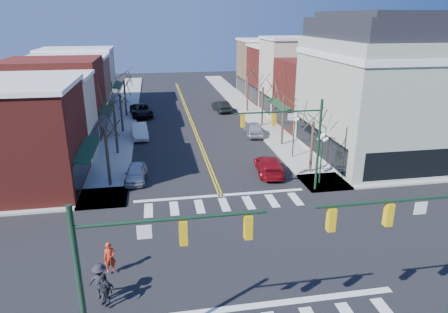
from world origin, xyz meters
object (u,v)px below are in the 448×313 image
lamppost_corner (322,150)px  car_left_mid (139,131)px  lamppost_midblock (294,128)px  pedestrian_red_a (110,257)px  pedestrian_dark_a (105,289)px  car_right_mid (254,129)px  car_right_far (221,106)px  car_right_near (269,165)px  victorian_corner (384,87)px  car_left_far (141,110)px  pedestrian_dark_b (100,281)px  car_left_near (136,173)px

lamppost_corner → car_left_mid: 21.73m
lamppost_midblock → pedestrian_red_a: (-15.50, -15.85, -1.97)m
car_left_mid → pedestrian_dark_a: (-0.90, -27.88, 0.19)m
lamppost_corner → car_right_mid: (-1.80, 14.70, -2.15)m
lamppost_corner → car_right_far: size_ratio=0.92×
car_right_near → pedestrian_red_a: 17.36m
car_left_mid → pedestrian_dark_a: bearing=-97.1°
car_right_far → pedestrian_red_a: bearing=64.3°
victorian_corner → car_right_near: size_ratio=2.79×
car_right_near → car_right_mid: 11.77m
victorian_corner → pedestrian_dark_a: victorian_corner is taller
car_left_far → pedestrian_dark_b: bearing=-99.4°
car_left_mid → car_right_far: size_ratio=1.03×
car_left_far → car_right_far: 11.24m
lamppost_midblock → car_left_mid: bearing=147.1°
car_right_mid → pedestrian_dark_a: bearing=69.1°
car_right_near → car_right_mid: bearing=-91.2°
lamppost_midblock → car_right_mid: bearing=102.4°
lamppost_midblock → car_right_far: bearing=99.3°
lamppost_midblock → car_left_mid: (-14.60, 9.45, -2.17)m
car_left_far → car_right_mid: (12.80, -11.75, -0.00)m
victorian_corner → car_left_far: bearing=138.2°
pedestrian_dark_a → victorian_corner: bearing=81.9°
lamppost_corner → car_right_far: lamppost_corner is taller
lamppost_corner → lamppost_midblock: bearing=90.0°
pedestrian_red_a → lamppost_corner: bearing=16.5°
pedestrian_dark_b → lamppost_corner: bearing=-125.7°
car_left_far → car_right_far: (11.20, 0.90, -0.04)m
car_right_mid → pedestrian_red_a: size_ratio=2.81×
victorian_corner → lamppost_midblock: (-8.30, 0.50, -3.70)m
car_left_near → car_left_mid: 12.61m
car_left_mid → car_left_far: bearing=84.7°
car_right_far → pedestrian_dark_a: pedestrian_dark_a is taller
car_left_mid → car_right_near: car_left_mid is taller
pedestrian_dark_b → car_left_mid: bearing=-74.2°
car_left_far → car_right_near: (11.26, -23.41, -0.07)m
victorian_corner → car_left_near: 23.81m
car_right_near → car_right_mid: (1.54, 11.67, 0.07)m
car_left_mid → car_right_near: 17.13m
victorian_corner → car_right_far: victorian_corner is taller
lamppost_corner → car_right_near: bearing=137.7°
victorian_corner → car_right_far: (-11.70, 21.35, -5.88)m
lamppost_corner → car_right_mid: size_ratio=0.91×
victorian_corner → car_right_near: victorian_corner is taller
lamppost_midblock → car_right_far: (-3.40, 20.85, -2.19)m
car_left_mid → pedestrian_dark_b: bearing=-97.6°
victorian_corner → pedestrian_dark_a: 30.33m
car_left_mid → pedestrian_dark_b: size_ratio=2.61×
car_right_far → car_left_mid: bearing=38.1°
car_left_mid → pedestrian_dark_b: (-1.14, -27.39, 0.28)m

